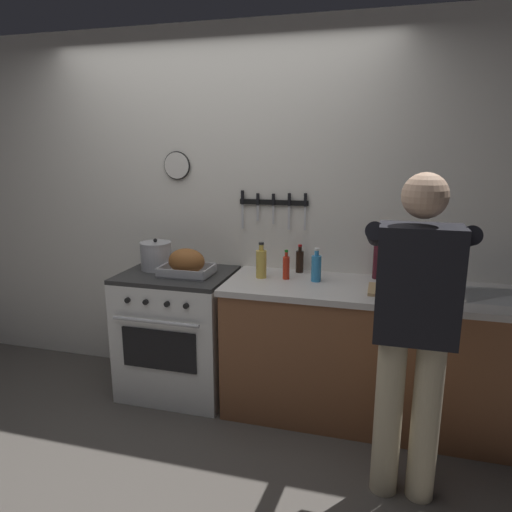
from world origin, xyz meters
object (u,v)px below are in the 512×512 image
cutting_board (398,291)px  bottle_dish_soap (316,268)px  person_cook (414,320)px  roasting_pan (187,263)px  bottle_vinegar (389,266)px  bottle_soy_sauce (300,261)px  stock_pot (156,256)px  bottle_cooking_oil (261,263)px  bottle_hot_sauce (286,267)px  bottle_wine_red (379,258)px  stove (179,332)px

cutting_board → bottle_dish_soap: (-0.52, 0.12, 0.08)m
person_cook → roasting_pan: size_ratio=4.72×
bottle_vinegar → bottle_soy_sauce: 0.61m
roasting_pan → cutting_board: roasting_pan is taller
person_cook → stock_pot: 1.89m
bottle_cooking_oil → roasting_pan: bearing=-171.4°
person_cook → bottle_dish_soap: 0.92m
person_cook → bottle_hot_sauce: 1.06m
cutting_board → bottle_hot_sauce: bearing=170.9°
cutting_board → bottle_cooking_oil: bottle_cooking_oil is taller
stock_pot → bottle_wine_red: 1.57m
bottle_vinegar → bottle_soy_sauce: bottle_vinegar is taller
bottle_dish_soap → roasting_pan: bearing=-174.3°
bottle_dish_soap → cutting_board: bearing=-12.5°
stove → roasting_pan: 0.55m
bottle_hot_sauce → bottle_wine_red: 0.62m
stock_pot → cutting_board: bearing=-4.1°
roasting_pan → bottle_hot_sauce: size_ratio=1.76×
roasting_pan → bottle_dish_soap: bearing=5.7°
roasting_pan → stove: bearing=159.5°
bottle_cooking_oil → bottle_soy_sauce: size_ratio=1.22×
bottle_hot_sauce → stock_pot: bearing=179.7°
person_cook → bottle_hot_sauce: (-0.78, 0.71, 0.03)m
bottle_soy_sauce → bottle_dish_soap: bearing=-53.0°
bottle_cooking_oil → bottle_hot_sauce: bearing=3.9°
bottle_hot_sauce → bottle_dish_soap: bearing=0.1°
bottle_hot_sauce → bottle_wine_red: bearing=16.9°
roasting_pan → bottle_hot_sauce: 0.69m
person_cook → bottle_wine_red: person_cook is taller
bottle_vinegar → bottle_dish_soap: bearing=-163.5°
person_cook → bottle_vinegar: size_ratio=6.75×
person_cook → bottle_vinegar: 0.86m
bottle_vinegar → bottle_wine_red: bottle_wine_red is taller
stove → person_cook: person_cook is taller
stove → roasting_pan: size_ratio=2.56×
roasting_pan → cutting_board: (1.41, -0.03, -0.08)m
bottle_cooking_oil → cutting_board: bearing=-6.6°
bottle_soy_sauce → bottle_dish_soap: 0.24m
stock_pot → bottle_dish_soap: stock_pot is taller
stove → stock_pot: size_ratio=3.97×
person_cook → stock_pot: (-1.74, 0.72, 0.05)m
bottle_hot_sauce → bottle_cooking_oil: size_ratio=0.82×
stove → bottle_cooking_oil: size_ratio=3.70×
stove → bottle_dish_soap: (0.98, 0.05, 0.54)m
roasting_pan → bottle_vinegar: bearing=9.5°
bottle_vinegar → bottle_hot_sauce: (-0.66, -0.14, -0.02)m
person_cook → bottle_soy_sauce: 1.16m
bottle_soy_sauce → bottle_hot_sauce: bearing=-106.7°
stove → bottle_vinegar: 1.56m
bottle_hot_sauce → bottle_wine_red: (0.60, 0.18, 0.06)m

